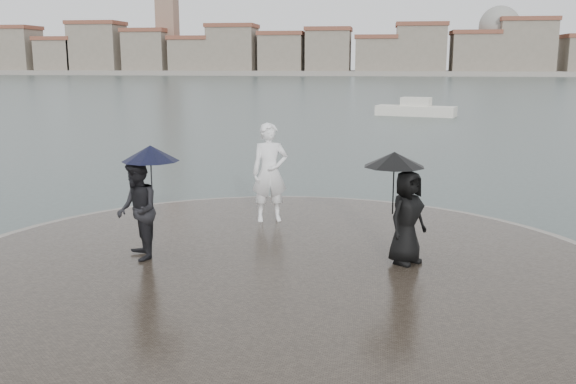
# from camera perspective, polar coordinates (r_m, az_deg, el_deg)

# --- Properties ---
(kerb_ring) EXTENTS (12.50, 12.50, 0.32)m
(kerb_ring) POSITION_cam_1_polar(r_m,az_deg,el_deg) (11.03, -0.98, -7.94)
(kerb_ring) COLOR gray
(kerb_ring) RESTS_ON ground
(quay_tip) EXTENTS (11.90, 11.90, 0.36)m
(quay_tip) POSITION_cam_1_polar(r_m,az_deg,el_deg) (11.02, -0.98, -7.84)
(quay_tip) COLOR #2D261E
(quay_tip) RESTS_ON ground
(statue) EXTENTS (0.91, 0.73, 2.17)m
(statue) POSITION_cam_1_polar(r_m,az_deg,el_deg) (14.03, -1.63, 1.74)
(statue) COLOR white
(statue) RESTS_ON quay_tip
(visitor_left) EXTENTS (1.26, 1.15, 2.04)m
(visitor_left) POSITION_cam_1_polar(r_m,az_deg,el_deg) (11.60, -13.01, -0.53)
(visitor_left) COLOR black
(visitor_left) RESTS_ON quay_tip
(visitor_right) EXTENTS (1.25, 1.11, 1.95)m
(visitor_right) POSITION_cam_1_polar(r_m,az_deg,el_deg) (11.26, 10.21, -0.71)
(visitor_right) COLOR black
(visitor_right) RESTS_ON quay_tip
(far_skyline) EXTENTS (260.00, 20.00, 37.00)m
(far_skyline) POSITION_cam_1_polar(r_m,az_deg,el_deg) (167.66, 5.63, 12.19)
(far_skyline) COLOR gray
(far_skyline) RESTS_ON ground
(boats) EXTENTS (24.97, 5.71, 1.50)m
(boats) POSITION_cam_1_polar(r_m,az_deg,el_deg) (47.17, 23.63, 6.45)
(boats) COLOR silver
(boats) RESTS_ON ground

